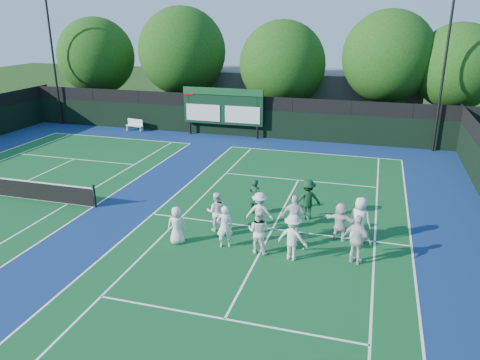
# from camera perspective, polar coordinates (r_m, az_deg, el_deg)

# --- Properties ---
(ground) EXTENTS (120.00, 120.00, 0.00)m
(ground) POSITION_cam_1_polar(r_m,az_deg,el_deg) (18.74, 3.31, -7.25)
(ground) COLOR #18350E
(ground) RESTS_ON ground
(court_apron) EXTENTS (34.00, 32.00, 0.01)m
(court_apron) POSITION_cam_1_polar(r_m,az_deg,el_deg) (21.57, -11.81, -3.95)
(court_apron) COLOR navy
(court_apron) RESTS_ON ground
(near_court) EXTENTS (11.05, 23.85, 0.01)m
(near_court) POSITION_cam_1_polar(r_m,az_deg,el_deg) (19.62, 3.98, -5.97)
(near_court) COLOR #104E23
(near_court) RESTS_ON ground
(back_fence) EXTENTS (34.00, 0.08, 3.00)m
(back_fence) POSITION_cam_1_polar(r_m,az_deg,el_deg) (34.49, -0.29, 7.59)
(back_fence) COLOR black
(back_fence) RESTS_ON ground
(scoreboard) EXTENTS (6.00, 0.21, 3.55)m
(scoreboard) POSITION_cam_1_polar(r_m,az_deg,el_deg) (34.25, -2.14, 8.92)
(scoreboard) COLOR black
(scoreboard) RESTS_ON ground
(clubhouse) EXTENTS (18.00, 6.00, 4.00)m
(clubhouse) POSITION_cam_1_polar(r_m,az_deg,el_deg) (41.25, 8.39, 10.24)
(clubhouse) COLOR #5D5D62
(clubhouse) RESTS_ON ground
(light_pole_left) EXTENTS (1.20, 0.30, 10.12)m
(light_pole_left) POSITION_cam_1_polar(r_m,az_deg,el_deg) (40.51, -21.99, 15.06)
(light_pole_left) COLOR black
(light_pole_left) RESTS_ON ground
(light_pole_right) EXTENTS (1.20, 0.30, 10.12)m
(light_pole_right) POSITION_cam_1_polar(r_m,az_deg,el_deg) (32.35, 23.87, 14.08)
(light_pole_right) COLOR black
(light_pole_right) RESTS_ON ground
(bench) EXTENTS (1.47, 0.66, 0.90)m
(bench) POSITION_cam_1_polar(r_m,az_deg,el_deg) (37.21, -12.68, 6.62)
(bench) COLOR silver
(bench) RESTS_ON ground
(tree_a) EXTENTS (6.44, 6.44, 8.39)m
(tree_a) POSITION_cam_1_polar(r_m,az_deg,el_deg) (42.87, -16.88, 14.02)
(tree_a) COLOR black
(tree_a) RESTS_ON ground
(tree_b) EXTENTS (6.97, 6.97, 9.20)m
(tree_b) POSITION_cam_1_polar(r_m,az_deg,el_deg) (39.12, -6.80, 15.04)
(tree_b) COLOR black
(tree_b) RESTS_ON ground
(tree_c) EXTENTS (6.53, 6.53, 8.20)m
(tree_c) POSITION_cam_1_polar(r_m,az_deg,el_deg) (36.79, 5.46, 13.62)
(tree_c) COLOR black
(tree_c) RESTS_ON ground
(tree_d) EXTENTS (6.55, 6.55, 8.93)m
(tree_d) POSITION_cam_1_polar(r_m,az_deg,el_deg) (36.05, 17.87, 13.84)
(tree_d) COLOR black
(tree_d) RESTS_ON ground
(tree_e) EXTENTS (5.95, 5.95, 8.06)m
(tree_e) POSITION_cam_1_polar(r_m,az_deg,el_deg) (36.48, 25.21, 12.14)
(tree_e) COLOR black
(tree_e) RESTS_ON ground
(tennis_ball_0) EXTENTS (0.07, 0.07, 0.07)m
(tennis_ball_0) POSITION_cam_1_polar(r_m,az_deg,el_deg) (20.17, -8.09, -5.30)
(tennis_ball_0) COLOR #C6D118
(tennis_ball_0) RESTS_ON ground
(tennis_ball_1) EXTENTS (0.07, 0.07, 0.07)m
(tennis_ball_1) POSITION_cam_1_polar(r_m,az_deg,el_deg) (20.86, 5.36, -4.33)
(tennis_ball_1) COLOR #C6D118
(tennis_ball_1) RESTS_ON ground
(tennis_ball_2) EXTENTS (0.07, 0.07, 0.07)m
(tennis_ball_2) POSITION_cam_1_polar(r_m,az_deg,el_deg) (18.09, 7.75, -8.32)
(tennis_ball_2) COLOR #C6D118
(tennis_ball_2) RESTS_ON ground
(tennis_ball_4) EXTENTS (0.07, 0.07, 0.07)m
(tennis_ball_4) POSITION_cam_1_polar(r_m,az_deg,el_deg) (23.20, 6.22, -1.86)
(tennis_ball_4) COLOR #C6D118
(tennis_ball_4) RESTS_ON ground
(player_front_0) EXTENTS (0.85, 0.69, 1.51)m
(player_front_0) POSITION_cam_1_polar(r_m,az_deg,el_deg) (18.29, -7.71, -5.49)
(player_front_0) COLOR white
(player_front_0) RESTS_ON ground
(player_front_1) EXTENTS (0.72, 0.60, 1.69)m
(player_front_1) POSITION_cam_1_polar(r_m,az_deg,el_deg) (17.82, -1.87, -5.69)
(player_front_1) COLOR white
(player_front_1) RESTS_ON ground
(player_front_2) EXTENTS (0.94, 0.78, 1.75)m
(player_front_2) POSITION_cam_1_polar(r_m,az_deg,el_deg) (17.39, 2.30, -6.24)
(player_front_2) COLOR white
(player_front_2) RESTS_ON ground
(player_front_3) EXTENTS (1.23, 0.86, 1.74)m
(player_front_3) POSITION_cam_1_polar(r_m,az_deg,el_deg) (17.03, 6.43, -6.95)
(player_front_3) COLOR white
(player_front_3) RESTS_ON ground
(player_front_4) EXTENTS (1.17, 0.84, 1.84)m
(player_front_4) POSITION_cam_1_polar(r_m,az_deg,el_deg) (17.15, 14.11, -7.08)
(player_front_4) COLOR silver
(player_front_4) RESTS_ON ground
(player_back_0) EXTENTS (0.94, 0.81, 1.67)m
(player_back_0) POSITION_cam_1_polar(r_m,az_deg,el_deg) (19.18, -2.89, -3.85)
(player_back_0) COLOR white
(player_back_0) RESTS_ON ground
(player_back_1) EXTENTS (1.18, 0.77, 1.71)m
(player_back_1) POSITION_cam_1_polar(r_m,az_deg,el_deg) (19.04, 2.40, -3.96)
(player_back_1) COLOR silver
(player_back_1) RESTS_ON ground
(player_back_2) EXTENTS (1.10, 0.47, 1.87)m
(player_back_2) POSITION_cam_1_polar(r_m,az_deg,el_deg) (18.47, 6.69, -4.58)
(player_back_2) COLOR silver
(player_back_2) RESTS_ON ground
(player_back_3) EXTENTS (1.50, 0.73, 1.55)m
(player_back_3) POSITION_cam_1_polar(r_m,az_deg,el_deg) (18.80, 12.12, -4.97)
(player_back_3) COLOR silver
(player_back_3) RESTS_ON ground
(player_back_4) EXTENTS (1.04, 0.86, 1.83)m
(player_back_4) POSITION_cam_1_polar(r_m,az_deg,el_deg) (18.79, 14.39, -4.71)
(player_back_4) COLOR silver
(player_back_4) RESTS_ON ground
(coach_left) EXTENTS (0.70, 0.57, 1.64)m
(coach_left) POSITION_cam_1_polar(r_m,az_deg,el_deg) (20.72, 1.85, -2.07)
(coach_left) COLOR #0F3922
(coach_left) RESTS_ON ground
(coach_right) EXTENTS (1.33, 1.05, 1.80)m
(coach_right) POSITION_cam_1_polar(r_m,az_deg,el_deg) (20.42, 8.24, -2.35)
(coach_right) COLOR #0E361B
(coach_right) RESTS_ON ground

